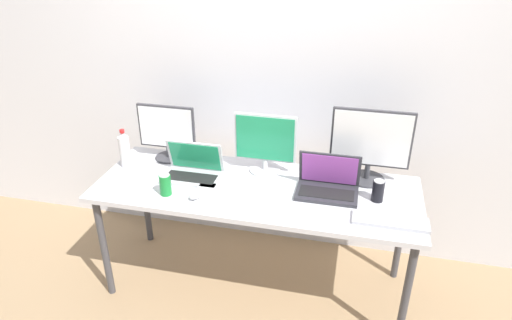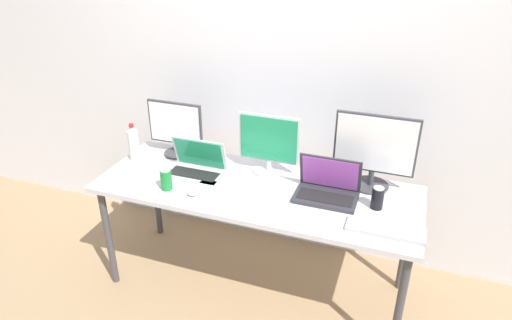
% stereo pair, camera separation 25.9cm
% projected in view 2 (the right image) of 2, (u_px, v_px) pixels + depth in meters
% --- Properties ---
extents(ground_plane, '(16.00, 16.00, 0.00)m').
position_uv_depth(ground_plane, '(256.00, 283.00, 3.02)').
color(ground_plane, '#9E7F5B').
extents(wall_back, '(7.00, 0.08, 2.60)m').
position_uv_depth(wall_back, '(287.00, 67.00, 2.91)').
color(wall_back, silver).
rests_on(wall_back, ground).
extents(work_desk, '(1.90, 0.70, 0.74)m').
position_uv_depth(work_desk, '(256.00, 196.00, 2.71)').
color(work_desk, '#424247').
rests_on(work_desk, ground).
extents(monitor_left, '(0.38, 0.18, 0.37)m').
position_uv_depth(monitor_left, '(175.00, 128.00, 2.98)').
color(monitor_left, '#38383D').
rests_on(monitor_left, work_desk).
extents(monitor_center, '(0.38, 0.19, 0.37)m').
position_uv_depth(monitor_center, '(269.00, 143.00, 2.76)').
color(monitor_center, silver).
rests_on(monitor_center, work_desk).
extents(monitor_right, '(0.46, 0.22, 0.45)m').
position_uv_depth(monitor_right, '(375.00, 150.00, 2.58)').
color(monitor_right, '#38383D').
rests_on(monitor_right, work_desk).
extents(laptop_silver, '(0.35, 0.21, 0.22)m').
position_uv_depth(laptop_silver, '(197.00, 166.00, 2.80)').
color(laptop_silver, silver).
rests_on(laptop_silver, work_desk).
extents(laptop_secondary, '(0.35, 0.22, 0.23)m').
position_uv_depth(laptop_secondary, '(327.00, 188.00, 2.56)').
color(laptop_secondary, '#2D2D33').
rests_on(laptop_secondary, work_desk).
extents(keyboard_main, '(0.39, 0.12, 0.02)m').
position_uv_depth(keyboard_main, '(385.00, 230.00, 2.28)').
color(keyboard_main, '#B2B2B7').
rests_on(keyboard_main, work_desk).
extents(keyboard_aux, '(0.37, 0.16, 0.02)m').
position_uv_depth(keyboard_aux, '(226.00, 192.00, 2.61)').
color(keyboard_aux, white).
rests_on(keyboard_aux, work_desk).
extents(mouse_by_keyboard, '(0.09, 0.12, 0.04)m').
position_uv_depth(mouse_by_keyboard, '(196.00, 191.00, 2.60)').
color(mouse_by_keyboard, silver).
rests_on(mouse_by_keyboard, work_desk).
extents(water_bottle, '(0.07, 0.07, 0.25)m').
position_uv_depth(water_bottle, '(134.00, 144.00, 2.94)').
color(water_bottle, silver).
rests_on(water_bottle, work_desk).
extents(soda_can_near_keyboard, '(0.07, 0.07, 0.13)m').
position_uv_depth(soda_can_near_keyboard, '(166.00, 180.00, 2.63)').
color(soda_can_near_keyboard, '#197F33').
rests_on(soda_can_near_keyboard, work_desk).
extents(soda_can_by_laptop, '(0.07, 0.07, 0.13)m').
position_uv_depth(soda_can_by_laptop, '(378.00, 198.00, 2.45)').
color(soda_can_by_laptop, black).
rests_on(soda_can_by_laptop, work_desk).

